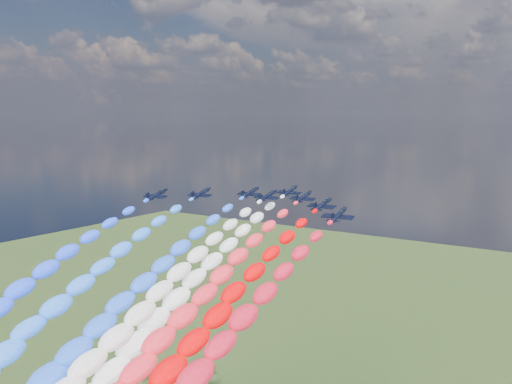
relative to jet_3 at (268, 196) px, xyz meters
The scene contains 16 objects.
jet_0 32.87m from the jet_3, 150.27° to the right, with size 7.80×10.45×2.30m, color black, non-canonical shape.
trail_0 75.01m from the jet_3, 113.42° to the right, with size 6.25×96.88×47.30m, color #2149FE, non-canonical shape.
jet_1 20.65m from the jet_3, 160.84° to the right, with size 7.80×10.45×2.30m, color black, non-canonical shape.
trail_1 63.46m from the jet_3, 109.08° to the right, with size 6.25×96.88×47.30m, color blue, non-canonical shape.
jet_2 8.97m from the jet_3, 159.64° to the left, with size 7.80×10.45×2.30m, color black, non-canonical shape.
trail_2 51.96m from the jet_3, 100.26° to the right, with size 6.25×96.88×47.30m, color blue, non-canonical shape.
jet_3 is the anchor object (origin of this frame).
trail_3 54.12m from the jet_3, 90.00° to the right, with size 6.25×96.88×47.30m, color silver, non-canonical shape.
jet_4 12.89m from the jet_3, 90.77° to the left, with size 7.80×10.45×2.30m, color black, non-canonical shape.
trail_4 42.61m from the jet_3, 90.27° to the right, with size 6.25×96.88×47.30m, color white, non-canonical shape.
jet_5 10.48m from the jet_3, 21.24° to the left, with size 7.80×10.45×2.30m, color black, non-canonical shape.
trail_5 51.59m from the jet_3, 77.96° to the right, with size 6.25×96.88×47.30m, color #F22637, non-canonical shape.
jet_6 21.85m from the jet_3, 15.54° to the right, with size 7.80×10.45×2.30m, color black, non-canonical shape.
trail_6 63.14m from the jet_3, 69.22° to the right, with size 6.25×96.88×47.30m, color #E90206, non-canonical shape.
jet_7 36.52m from the jet_3, 29.65° to the right, with size 7.80×10.45×2.30m, color black, non-canonical shape.
trail_7 77.82m from the jet_3, 64.87° to the right, with size 6.25×96.88×47.30m, color red, non-canonical shape.
Camera 1 is at (92.93, -133.84, 117.07)m, focal length 42.00 mm.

